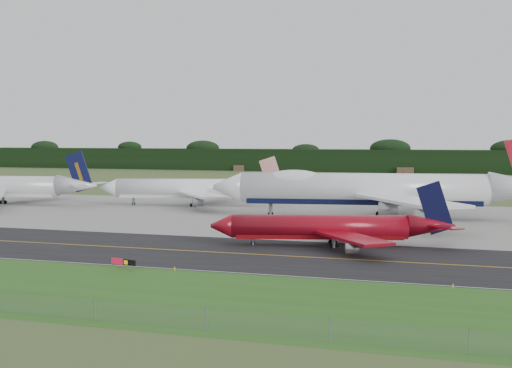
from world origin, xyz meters
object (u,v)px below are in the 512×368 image
object	(u,v)px
jet_ba_747	(375,190)
taxiway_sign	(123,262)
jet_red_737	(333,228)
jet_star_tail	(194,189)

from	to	relation	value
jet_ba_747	taxiway_sign	bearing A→B (deg)	-108.04
jet_ba_747	jet_red_737	bearing A→B (deg)	-90.71
jet_star_tail	taxiway_sign	size ratio (longest dim) A/B	11.82
jet_ba_747	jet_star_tail	distance (m)	53.51
jet_red_737	jet_star_tail	size ratio (longest dim) A/B	0.81
jet_red_737	jet_star_tail	xyz separation A→B (m)	(-50.57, 59.09, 1.41)
jet_ba_747	jet_star_tail	size ratio (longest dim) A/B	1.52
jet_red_737	taxiway_sign	size ratio (longest dim) A/B	9.56
taxiway_sign	jet_ba_747	bearing A→B (deg)	71.96
jet_red_737	jet_star_tail	world-z (taller)	jet_star_tail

